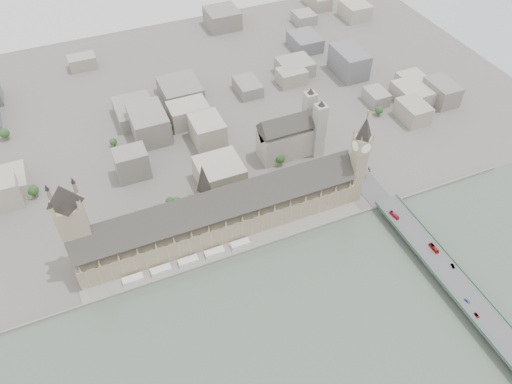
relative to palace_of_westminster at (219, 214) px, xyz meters
name	(u,v)px	position (x,y,z in m)	size (l,w,h in m)	color
ground	(227,244)	(0.00, -19.70, -22.71)	(900.00, 900.00, 0.00)	#595651
embankment_wall	(233,255)	(0.00, -34.70, -21.21)	(600.00, 1.50, 3.00)	slate
river_terrace	(230,250)	(0.00, -27.20, -21.71)	(270.00, 15.00, 2.00)	slate
terrace_tents	(188,261)	(-40.00, -26.70, -18.71)	(118.00, 7.00, 4.00)	silver
palace_of_westminster	(219,214)	(0.00, 0.00, 0.00)	(265.00, 40.73, 55.44)	gray
elizabeth_tower	(360,154)	(138.00, -11.70, 35.38)	(17.00, 17.00, 107.50)	gray
victoria_tower	(74,225)	(-122.00, 6.30, 32.50)	(30.00, 30.00, 100.00)	gray
central_tower	(204,185)	(-10.00, 6.30, 35.21)	(13.00, 13.00, 48.00)	gray
westminster_bridge	(430,256)	(162.00, -107.20, -17.58)	(25.00, 325.00, 10.25)	#474749
bridge_parapets	(465,291)	(162.00, -151.70, -11.88)	(25.00, 235.00, 1.15)	#315A45
westminster_abbey	(291,135)	(110.92, 75.30, 2.38)	(68.00, 36.00, 64.00)	gray
city_skyline_inland	(156,90)	(0.00, 225.30, -3.71)	(720.00, 360.00, 38.00)	gray
park_trees	(196,199)	(-10.00, 40.30, -15.21)	(110.00, 30.00, 15.00)	#1A4016
red_bus_north	(394,215)	(155.71, -57.32, -10.90)	(2.62, 11.20, 3.12)	red
red_bus_south	(434,248)	(165.47, -104.89, -10.84)	(2.71, 11.57, 3.22)	#A91A15
car_blue	(467,301)	(156.88, -160.12, -11.66)	(1.87, 4.65, 1.58)	#1941A7
car_silver	(453,266)	(168.83, -127.12, -11.64)	(1.73, 4.97, 1.64)	gray
car_grey	(477,315)	(155.08, -173.88, -11.76)	(2.31, 5.01, 1.39)	gray
car_approach	(369,170)	(168.97, 7.20, -11.66)	(2.23, 5.48, 1.59)	gray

